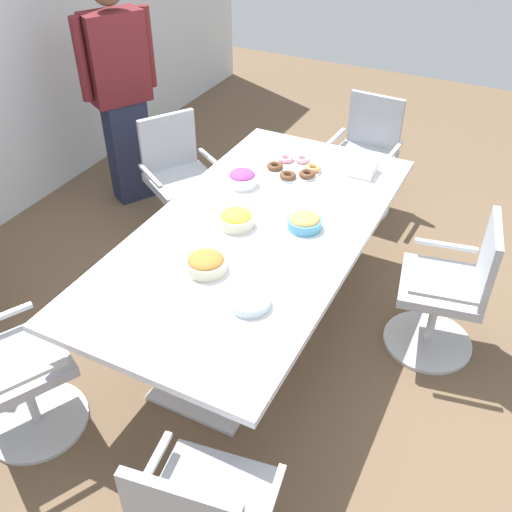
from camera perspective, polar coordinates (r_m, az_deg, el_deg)
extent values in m
cube|color=brown|center=(3.79, 0.00, -6.72)|extent=(10.00, 10.00, 0.01)
cube|color=silver|center=(3.33, 0.00, 2.48)|extent=(2.40, 1.20, 0.04)
cube|color=silver|center=(3.45, -4.21, -12.12)|extent=(0.56, 0.56, 0.02)
cylinder|color=silver|center=(3.19, -4.50, -7.92)|extent=(0.09, 0.09, 0.69)
cube|color=silver|center=(4.16, 3.42, -1.86)|extent=(0.56, 0.56, 0.02)
cylinder|color=silver|center=(3.95, 3.60, 2.18)|extent=(0.09, 0.09, 0.69)
cylinder|color=silver|center=(4.98, 9.80, 4.81)|extent=(0.57, 0.57, 0.02)
cylinder|color=silver|center=(4.87, 10.06, 6.95)|extent=(0.05, 0.05, 0.41)
cube|color=#ADB2BC|center=(4.76, 10.36, 9.38)|extent=(0.48, 0.48, 0.06)
cube|color=#ADB2BC|center=(4.84, 11.60, 12.86)|extent=(0.06, 0.44, 0.42)
cube|color=silver|center=(4.64, 13.36, 9.90)|extent=(0.37, 0.05, 0.02)
cube|color=silver|center=(4.78, 7.74, 11.39)|extent=(0.37, 0.05, 0.02)
cylinder|color=silver|center=(4.63, -6.78, 2.41)|extent=(0.74, 0.74, 0.02)
cylinder|color=silver|center=(4.51, -6.98, 4.66)|extent=(0.05, 0.05, 0.41)
cube|color=#ADB2BC|center=(4.39, -7.20, 7.23)|extent=(0.63, 0.63, 0.06)
cube|color=#ADB2BC|center=(4.45, -8.62, 11.04)|extent=(0.39, 0.27, 0.42)
cube|color=silver|center=(4.42, -4.42, 9.43)|extent=(0.22, 0.33, 0.02)
cube|color=silver|center=(4.25, -10.32, 7.73)|extent=(0.22, 0.33, 0.02)
cylinder|color=silver|center=(3.48, -20.59, -14.86)|extent=(0.73, 0.73, 0.02)
cylinder|color=silver|center=(3.32, -21.39, -12.53)|extent=(0.05, 0.05, 0.41)
cube|color=#ADB2BC|center=(3.15, -22.33, -9.73)|extent=(0.62, 0.62, 0.06)
cube|color=silver|center=(2.89, -21.42, -11.08)|extent=(0.34, 0.20, 0.02)
cube|color=#ADB2BC|center=(2.49, -4.62, -23.24)|extent=(0.52, 0.52, 0.06)
cube|color=silver|center=(2.45, -10.43, -20.02)|extent=(0.37, 0.09, 0.02)
cube|color=silver|center=(2.34, 1.30, -23.45)|extent=(0.37, 0.09, 0.02)
cylinder|color=silver|center=(3.82, 16.41, -8.00)|extent=(0.63, 0.63, 0.02)
cylinder|color=silver|center=(3.67, 16.98, -5.61)|extent=(0.05, 0.05, 0.41)
cube|color=#ADB2BC|center=(3.52, 17.65, -2.81)|extent=(0.54, 0.54, 0.06)
cube|color=#ADB2BC|center=(3.41, 21.86, -0.28)|extent=(0.44, 0.12, 0.42)
cube|color=silver|center=(3.26, 17.87, -3.84)|extent=(0.10, 0.37, 0.02)
cube|color=silver|center=(3.65, 18.13, 1.01)|extent=(0.10, 0.37, 0.02)
cube|color=#232842|center=(4.99, -12.29, 10.06)|extent=(0.38, 0.33, 0.85)
cube|color=maroon|center=(4.71, -13.54, 18.35)|extent=(0.49, 0.41, 0.67)
cylinder|color=maroon|center=(4.79, -10.54, 19.47)|extent=(0.11, 0.11, 0.61)
cylinder|color=maroon|center=(4.62, -16.75, 17.91)|extent=(0.11, 0.11, 0.61)
cylinder|color=beige|center=(3.00, -4.91, -0.88)|extent=(0.21, 0.21, 0.06)
ellipsoid|color=#AD702D|center=(2.98, -4.94, -0.40)|extent=(0.19, 0.19, 0.06)
cylinder|color=white|center=(3.72, -1.37, 7.44)|extent=(0.19, 0.19, 0.07)
ellipsoid|color=#9E3D8E|center=(3.70, -1.38, 7.92)|extent=(0.17, 0.17, 0.06)
cylinder|color=#4C9EC6|center=(3.32, 4.77, 3.21)|extent=(0.20, 0.20, 0.06)
ellipsoid|color=tan|center=(3.30, 4.80, 3.64)|extent=(0.17, 0.17, 0.05)
cylinder|color=beige|center=(3.32, -1.95, 3.48)|extent=(0.20, 0.20, 0.07)
ellipsoid|color=yellow|center=(3.30, -1.96, 3.97)|extent=(0.18, 0.18, 0.06)
cylinder|color=white|center=(3.91, 3.73, 8.44)|extent=(0.35, 0.35, 0.01)
torus|color=pink|center=(4.00, 4.58, 9.45)|extent=(0.11, 0.11, 0.03)
torus|color=pink|center=(4.00, 2.94, 9.52)|extent=(0.11, 0.11, 0.03)
torus|color=brown|center=(3.90, 1.87, 8.79)|extent=(0.11, 0.11, 0.03)
torus|color=brown|center=(3.79, 3.14, 7.89)|extent=(0.11, 0.11, 0.03)
torus|color=brown|center=(3.82, 5.03, 8.02)|extent=(0.11, 0.11, 0.03)
torus|color=tan|center=(3.89, 5.61, 8.58)|extent=(0.11, 0.11, 0.03)
cylinder|color=white|center=(2.80, -0.68, -4.76)|extent=(0.21, 0.21, 0.01)
cylinder|color=silver|center=(2.79, -0.68, -4.67)|extent=(0.21, 0.21, 0.01)
cylinder|color=white|center=(2.79, -0.68, -4.57)|extent=(0.21, 0.21, 0.01)
cylinder|color=silver|center=(2.79, -0.68, -4.48)|extent=(0.21, 0.21, 0.01)
cylinder|color=white|center=(2.78, -0.68, -4.39)|extent=(0.21, 0.21, 0.01)
cylinder|color=silver|center=(2.78, -0.68, -4.30)|extent=(0.21, 0.21, 0.01)
cylinder|color=white|center=(2.77, -0.68, -4.20)|extent=(0.21, 0.21, 0.01)
cylinder|color=silver|center=(2.77, -0.68, -4.11)|extent=(0.21, 0.21, 0.01)
cube|color=white|center=(3.91, 10.36, 8.48)|extent=(0.18, 0.18, 0.07)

